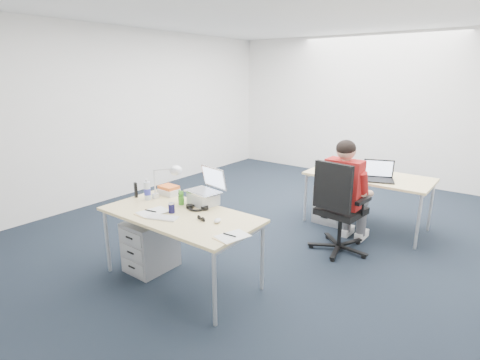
% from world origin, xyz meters
% --- Properties ---
extents(floor, '(7.00, 7.00, 0.00)m').
position_xyz_m(floor, '(0.00, 0.00, 0.00)').
color(floor, black).
rests_on(floor, ground).
extents(room, '(6.02, 7.02, 2.80)m').
position_xyz_m(room, '(0.00, 0.00, 1.71)').
color(room, white).
rests_on(room, ground).
extents(desk_near, '(1.60, 0.80, 0.73)m').
position_xyz_m(desk_near, '(-0.14, -1.59, 0.68)').
color(desk_near, '#DCC27F').
rests_on(desk_near, ground).
extents(desk_far, '(1.60, 0.80, 0.73)m').
position_xyz_m(desk_far, '(0.85, 0.97, 0.68)').
color(desk_far, '#DCC27F').
rests_on(desk_far, ground).
extents(office_chair, '(0.78, 0.78, 1.12)m').
position_xyz_m(office_chair, '(0.86, 0.01, 0.32)').
color(office_chair, black).
rests_on(office_chair, ground).
extents(seated_person, '(0.42, 0.73, 1.33)m').
position_xyz_m(seated_person, '(0.87, 0.20, 0.67)').
color(seated_person, '#A01816').
rests_on(seated_person, ground).
extents(drawer_pedestal_near, '(0.40, 0.50, 0.55)m').
position_xyz_m(drawer_pedestal_near, '(-0.58, -1.62, 0.28)').
color(drawer_pedestal_near, gray).
rests_on(drawer_pedestal_near, ground).
extents(drawer_pedestal_far, '(0.40, 0.50, 0.55)m').
position_xyz_m(drawer_pedestal_far, '(0.40, 0.88, 0.28)').
color(drawer_pedestal_far, gray).
rests_on(drawer_pedestal_far, ground).
extents(silver_laptop, '(0.39, 0.33, 0.38)m').
position_xyz_m(silver_laptop, '(-0.13, -1.25, 0.92)').
color(silver_laptop, silver).
rests_on(silver_laptop, desk_near).
extents(wireless_keyboard, '(0.33, 0.22, 0.02)m').
position_xyz_m(wireless_keyboard, '(-0.18, -1.78, 0.74)').
color(wireless_keyboard, white).
rests_on(wireless_keyboard, desk_near).
extents(computer_mouse, '(0.10, 0.12, 0.03)m').
position_xyz_m(computer_mouse, '(0.31, -1.54, 0.75)').
color(computer_mouse, white).
rests_on(computer_mouse, desk_near).
extents(headphones, '(0.29, 0.26, 0.04)m').
position_xyz_m(headphones, '(-0.09, -1.39, 0.75)').
color(headphones, black).
rests_on(headphones, desk_near).
extents(can_koozie, '(0.08, 0.08, 0.10)m').
position_xyz_m(can_koozie, '(-0.21, -1.62, 0.78)').
color(can_koozie, '#15133C').
rests_on(can_koozie, desk_near).
extents(water_bottle, '(0.08, 0.08, 0.23)m').
position_xyz_m(water_bottle, '(-0.72, -1.50, 0.85)').
color(water_bottle, silver).
rests_on(water_bottle, desk_near).
extents(bear_figurine, '(0.09, 0.08, 0.16)m').
position_xyz_m(bear_figurine, '(-0.31, -1.39, 0.81)').
color(bear_figurine, '#277B21').
rests_on(bear_figurine, desk_near).
extents(book_stack, '(0.26, 0.22, 0.10)m').
position_xyz_m(book_stack, '(-0.68, -1.24, 0.78)').
color(book_stack, silver).
rests_on(book_stack, desk_near).
extents(cordless_phone, '(0.05, 0.04, 0.17)m').
position_xyz_m(cordless_phone, '(-0.89, -1.53, 0.81)').
color(cordless_phone, black).
rests_on(cordless_phone, desk_near).
extents(papers_left, '(0.24, 0.31, 0.01)m').
position_xyz_m(papers_left, '(-0.37, -1.74, 0.73)').
color(papers_left, '#FCD692').
rests_on(papers_left, desk_near).
extents(papers_right, '(0.24, 0.30, 0.01)m').
position_xyz_m(papers_right, '(0.61, -1.71, 0.73)').
color(papers_right, '#FCD692').
rests_on(papers_right, desk_near).
extents(sunglasses, '(0.13, 0.08, 0.03)m').
position_xyz_m(sunglasses, '(0.15, -1.59, 0.74)').
color(sunglasses, black).
rests_on(sunglasses, desk_near).
extents(desk_lamp, '(0.41, 0.28, 0.44)m').
position_xyz_m(desk_lamp, '(-0.56, -1.42, 0.95)').
color(desk_lamp, silver).
rests_on(desk_lamp, desk_near).
extents(dark_laptop, '(0.48, 0.47, 0.27)m').
position_xyz_m(dark_laptop, '(1.04, 0.78, 0.87)').
color(dark_laptop, black).
rests_on(dark_laptop, desk_far).
extents(far_cup, '(0.07, 0.07, 0.10)m').
position_xyz_m(far_cup, '(1.05, 1.01, 0.78)').
color(far_cup, white).
rests_on(far_cup, desk_far).
extents(far_papers, '(0.27, 0.35, 0.01)m').
position_xyz_m(far_papers, '(0.25, 0.98, 0.73)').
color(far_papers, white).
rests_on(far_papers, desk_far).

